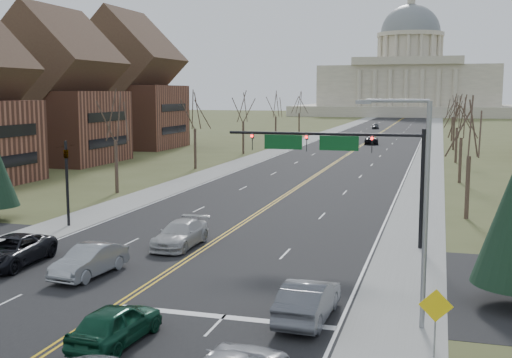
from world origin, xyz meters
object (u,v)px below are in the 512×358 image
Objects in this scene: warn_sign at (436,314)px; car_far_sb at (375,126)px; car_nb_inner_lead at (116,324)px; car_sb_inner_lead at (90,261)px; car_nb_outer_lead at (308,300)px; car_sb_outer_lead at (11,251)px; car_far_nb at (371,140)px; car_sb_inner_second at (180,234)px; signal_mast at (338,151)px; street_light at (419,199)px; signal_left at (67,174)px.

warn_sign reaches higher than car_far_sb.
car_nb_inner_lead is 0.94× the size of car_sb_inner_lead.
car_nb_outer_lead is 0.88× the size of car_sb_outer_lead.
car_nb_inner_lead is 0.78× the size of car_sb_outer_lead.
car_far_nb is (-0.71, 97.23, -0.03)m from car_nb_inner_lead.
car_sb_outer_lead is 1.09× the size of car_sb_inner_second.
signal_mast is at bearing 89.08° from car_far_nb.
car_far_sb is (5.86, 138.90, -0.07)m from car_sb_outer_lead.
street_light is 1.71× the size of car_sb_inner_second.
signal_mast is 18.91m from warn_sign.
warn_sign is at bearing -89.49° from car_far_sb.
signal_mast is 14.51m from street_light.
car_sb_inner_second reaches higher than car_far_sb.
car_nb_inner_lead is (-10.66, -4.82, -4.45)m from street_light.
car_nb_inner_lead is 7.80m from car_nb_outer_lead.
signal_mast is 2.69× the size of car_nb_inner_lead.
car_sb_inner_second is at bearing -43.55° from car_nb_outer_lead.
car_nb_outer_lead reaches higher than car_far_sb.
signal_left is at bearing 102.47° from car_sb_outer_lead.
car_far_sb is at bearing 91.43° from car_sb_inner_second.
street_light is 1.57× the size of car_sb_outer_lead.
signal_left is 1.33× the size of car_nb_inner_lead.
signal_left reaches higher than car_far_nb.
warn_sign reaches higher than car_nb_inner_lead.
car_nb_inner_lead is at bearing -175.98° from warn_sign.
signal_mast is 2.10× the size of car_sb_outer_lead.
car_nb_inner_lead is 9.56m from car_sb_inner_lead.
street_light reaches higher than car_sb_inner_lead.
car_sb_inner_second is (9.96, -3.52, -2.93)m from signal_left.
signal_left reaches higher than car_nb_inner_lead.
car_nb_outer_lead is at bearing 89.05° from car_far_nb.
car_nb_outer_lead is (1.00, -13.81, -4.91)m from signal_mast.
signal_left reaches higher than car_far_sb.
car_sb_inner_second reaches higher than car_nb_inner_lead.
car_far_nb is (-6.08, 78.91, -5.01)m from signal_mast.
car_sb_inner_second is at bearing -158.63° from signal_mast.
signal_left is 1.25× the size of car_sb_inner_lead.
signal_mast is at bearing 49.92° from car_sb_inner_lead.
signal_left reaches higher than car_sb_inner_lead.
car_far_sb is at bearing 96.24° from street_light.
car_sb_inner_second is at bearing -71.60° from car_nb_inner_lead.
signal_left is at bearing 150.88° from street_light.
car_nb_outer_lead is at bearing -8.93° from car_sb_inner_lead.
warn_sign is 0.54× the size of car_far_nb.
signal_mast reaches higher than car_nb_inner_lead.
car_far_nb is 50.11m from car_far_sb.
car_sb_outer_lead is at bearing 161.40° from warn_sign.
car_sb_outer_lead is at bearing -10.09° from car_nb_outer_lead.
car_sb_inner_second is (7.13, 6.53, -0.03)m from car_sb_outer_lead.
street_light is at bearing -68.59° from signal_mast.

